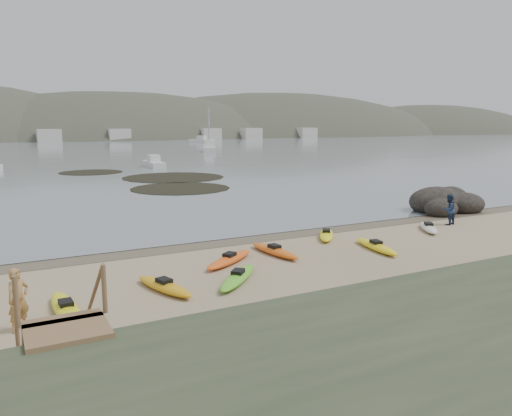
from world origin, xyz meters
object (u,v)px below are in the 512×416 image
stairs (60,346)px  person_west (18,300)px  rock_cluster (445,207)px  person_east (449,210)px

stairs → person_west: size_ratio=1.45×
person_west → rock_cluster: size_ratio=0.34×
person_west → person_east: (23.03, 5.04, -0.03)m
person_west → person_east: bearing=-20.3°
stairs → rock_cluster: (25.98, 12.44, -0.78)m
person_east → rock_cluster: bearing=-146.7°
person_west → rock_cluster: 27.97m
person_west → rock_cluster: (26.65, 8.48, -0.66)m
stairs → person_east: size_ratio=1.50×
stairs → person_west: bearing=99.5°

